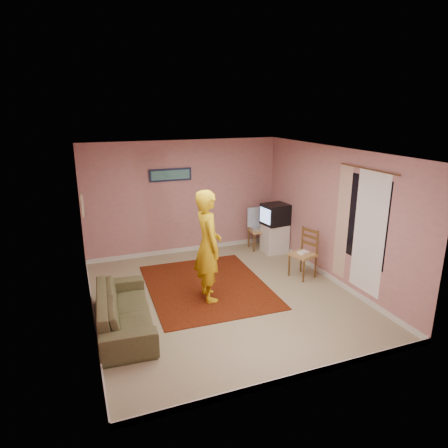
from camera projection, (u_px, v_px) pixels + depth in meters
name	position (u px, v px, depth m)	size (l,w,h in m)	color
ground	(223.00, 296.00, 7.24)	(5.00, 5.00, 0.00)	tan
wall_back	(184.00, 198.00, 9.10)	(4.50, 0.02, 2.60)	tan
wall_front	(300.00, 286.00, 4.63)	(4.50, 0.02, 2.60)	tan
wall_left	(86.00, 243.00, 6.09)	(0.02, 5.00, 2.60)	tan
wall_right	(333.00, 215.00, 7.64)	(0.02, 5.00, 2.60)	tan
ceiling	(223.00, 151.00, 6.50)	(4.50, 5.00, 0.02)	white
baseboard_back	(185.00, 249.00, 9.45)	(4.50, 0.02, 0.10)	silver
baseboard_front	(294.00, 377.00, 5.00)	(4.50, 0.02, 0.10)	silver
baseboard_left	(94.00, 316.00, 6.45)	(0.02, 5.00, 0.10)	silver
baseboard_right	(327.00, 275.00, 8.00)	(0.02, 5.00, 0.10)	silver
window	(365.00, 220.00, 6.79)	(0.01, 1.10, 1.50)	black
curtain_sheer	(369.00, 234.00, 6.71)	(0.01, 0.75, 2.10)	white
curtain_floral	(342.00, 223.00, 7.33)	(0.01, 0.35, 2.10)	beige
curtain_rod	(368.00, 169.00, 6.53)	(0.02, 0.02, 1.40)	brown
picture_back	(170.00, 175.00, 8.81)	(0.95, 0.04, 0.28)	#161D3D
picture_left	(82.00, 204.00, 7.46)	(0.04, 0.38, 0.42)	beige
area_rug	(207.00, 286.00, 7.63)	(2.18, 2.72, 0.01)	#330B05
tv_cabinet	(275.00, 238.00, 9.35)	(0.53, 0.48, 0.68)	silver
crt_tv	(275.00, 214.00, 9.18)	(0.61, 0.56, 0.48)	black
chair_a	(259.00, 226.00, 9.49)	(0.45, 0.43, 0.51)	tan
dvd_player	(259.00, 228.00, 9.51)	(0.37, 0.27, 0.06)	silver
blue_throw	(256.00, 217.00, 9.57)	(0.45, 0.06, 0.47)	#83A6D7
chair_b	(303.00, 249.00, 7.89)	(0.53, 0.55, 0.53)	tan
game_console	(303.00, 252.00, 7.92)	(0.20, 0.14, 0.04)	white
sofa	(124.00, 310.00, 6.14)	(2.01, 0.79, 0.59)	brown
person	(208.00, 246.00, 6.90)	(0.72, 0.47, 1.98)	gold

